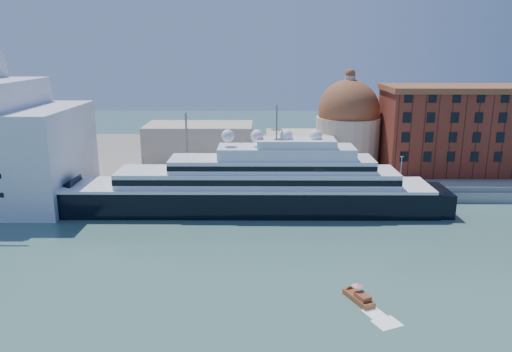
{
  "coord_description": "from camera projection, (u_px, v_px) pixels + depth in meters",
  "views": [
    {
      "loc": [
        -3.09,
        -81.74,
        35.33
      ],
      "look_at": [
        -3.69,
        18.0,
        9.31
      ],
      "focal_mm": 35.0,
      "sensor_mm": 36.0,
      "label": 1
    }
  ],
  "objects": [
    {
      "name": "ground",
      "position": [
        276.0,
        253.0,
        87.99
      ],
      "size": [
        400.0,
        400.0,
        0.0
      ],
      "primitive_type": "plane",
      "color": "#39625C",
      "rests_on": "ground"
    },
    {
      "name": "service_barge",
      "position": [
        18.0,
        211.0,
        107.92
      ],
      "size": [
        12.74,
        7.86,
        2.72
      ],
      "rotation": [
        0.0,
        0.0,
        -0.34
      ],
      "color": "white",
      "rests_on": "ground"
    },
    {
      "name": "quay_fence",
      "position": [
        272.0,
        189.0,
        115.76
      ],
      "size": [
        180.0,
        0.1,
        1.2
      ],
      "primitive_type": "cube",
      "color": "slate",
      "rests_on": "quay"
    },
    {
      "name": "quay",
      "position": [
        272.0,
        192.0,
        120.58
      ],
      "size": [
        180.0,
        10.0,
        2.5
      ],
      "primitive_type": "cube",
      "color": "gray",
      "rests_on": "ground"
    },
    {
      "name": "warehouse",
      "position": [
        463.0,
        129.0,
        134.53
      ],
      "size": [
        43.0,
        19.0,
        23.25
      ],
      "color": "maroon",
      "rests_on": "land"
    },
    {
      "name": "lamp_posts",
      "position": [
        218.0,
        158.0,
        116.81
      ],
      "size": [
        120.8,
        2.4,
        18.0
      ],
      "color": "slate",
      "rests_on": "quay"
    },
    {
      "name": "water_taxi",
      "position": [
        359.0,
        297.0,
        71.07
      ],
      "size": [
        3.96,
        5.84,
        2.64
      ],
      "rotation": [
        0.0,
        0.0,
        0.42
      ],
      "color": "brown",
      "rests_on": "ground"
    },
    {
      "name": "church",
      "position": [
        292.0,
        135.0,
        141.05
      ],
      "size": [
        66.0,
        18.0,
        25.5
      ],
      "color": "beige",
      "rests_on": "land"
    },
    {
      "name": "land",
      "position": [
        269.0,
        156.0,
        160.31
      ],
      "size": [
        260.0,
        72.0,
        2.0
      ],
      "primitive_type": "cube",
      "color": "slate",
      "rests_on": "ground"
    },
    {
      "name": "superyacht",
      "position": [
        236.0,
        190.0,
        109.1
      ],
      "size": [
        91.55,
        12.69,
        27.36
      ],
      "color": "black",
      "rests_on": "ground"
    }
  ]
}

